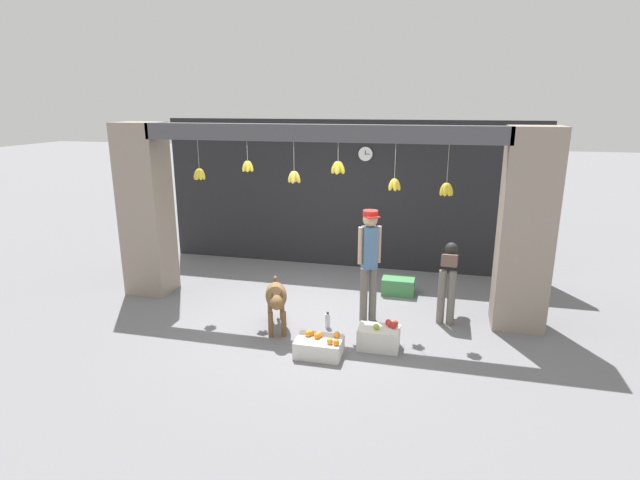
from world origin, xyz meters
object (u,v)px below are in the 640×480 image
object	(u,v)px
fruit_crate_oranges	(319,346)
produce_box_green	(398,286)
worker_stooping	(449,273)
wall_clock	(365,154)
dog	(276,298)
water_bottle	(328,320)
fruit_crate_apples	(379,337)
shopkeeper	(369,257)

from	to	relation	value
fruit_crate_oranges	produce_box_green	distance (m)	2.50
worker_stooping	wall_clock	xyz separation A→B (m)	(-1.57, 2.06, 1.50)
worker_stooping	wall_clock	bearing A→B (deg)	131.32
dog	fruit_crate_oranges	distance (m)	1.03
wall_clock	water_bottle	bearing A→B (deg)	-91.35
dog	produce_box_green	world-z (taller)	dog
dog	worker_stooping	size ratio (longest dim) A/B	0.99
dog	produce_box_green	xyz separation A→B (m)	(1.55, 1.78, -0.34)
fruit_crate_apples	water_bottle	bearing A→B (deg)	150.82
shopkeeper	water_bottle	xyz separation A→B (m)	(-0.52, -0.38, -0.87)
dog	fruit_crate_oranges	world-z (taller)	dog
dog	water_bottle	bearing A→B (deg)	87.53
shopkeeper	fruit_crate_oranges	bearing A→B (deg)	41.84
dog	fruit_crate_apples	world-z (taller)	dog
wall_clock	produce_box_green	bearing A→B (deg)	-57.60
worker_stooping	fruit_crate_oranges	world-z (taller)	worker_stooping
fruit_crate_oranges	worker_stooping	bearing A→B (deg)	44.94
dog	fruit_crate_apples	distance (m)	1.53
water_bottle	wall_clock	world-z (taller)	wall_clock
worker_stooping	wall_clock	world-z (taller)	wall_clock
worker_stooping	wall_clock	distance (m)	2.99
produce_box_green	shopkeeper	bearing A→B (deg)	-106.00
worker_stooping	produce_box_green	size ratio (longest dim) A/B	1.98
dog	fruit_crate_apples	xyz separation A→B (m)	(1.48, -0.22, -0.33)
fruit_crate_oranges	water_bottle	xyz separation A→B (m)	(-0.07, 0.81, -0.01)
worker_stooping	produce_box_green	bearing A→B (deg)	137.92
dog	water_bottle	world-z (taller)	dog
shopkeeper	worker_stooping	world-z (taller)	shopkeeper
worker_stooping	fruit_crate_apples	world-z (taller)	worker_stooping
produce_box_green	wall_clock	xyz separation A→B (m)	(-0.79, 1.25, 2.06)
worker_stooping	water_bottle	bearing A→B (deg)	-151.34
worker_stooping	fruit_crate_apples	distance (m)	1.57
fruit_crate_oranges	produce_box_green	bearing A→B (deg)	71.65
water_bottle	fruit_crate_apples	bearing A→B (deg)	-29.18
fruit_crate_apples	water_bottle	xyz separation A→B (m)	(-0.79, 0.44, -0.04)
fruit_crate_apples	water_bottle	size ratio (longest dim) A/B	2.27
shopkeeper	fruit_crate_oranges	world-z (taller)	shopkeeper
worker_stooping	water_bottle	distance (m)	1.90
fruit_crate_apples	produce_box_green	bearing A→B (deg)	87.96
dog	shopkeeper	world-z (taller)	shopkeeper
dog	wall_clock	xyz separation A→B (m)	(0.76, 3.03, 1.72)
worker_stooping	fruit_crate_oranges	bearing A→B (deg)	-131.15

